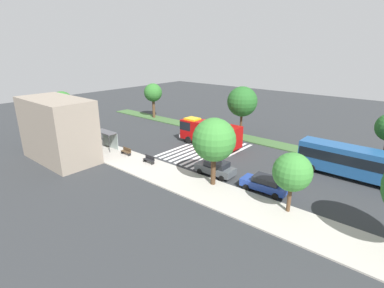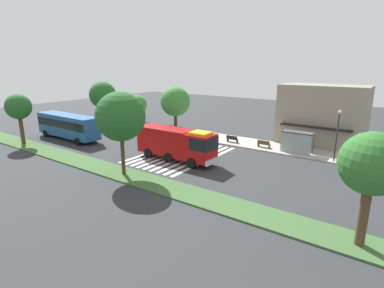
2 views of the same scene
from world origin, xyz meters
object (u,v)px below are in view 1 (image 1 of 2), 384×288
at_px(parked_car_mid, 216,168).
at_px(transit_bus, 354,161).
at_px(sidewalk_tree_center, 214,140).
at_px(sidewalk_tree_west, 292,172).
at_px(parked_car_east, 58,118).
at_px(bench_west_of_shelter, 149,159).
at_px(bench_near_shelter, 126,151).
at_px(sidewalk_tree_east, 62,102).
at_px(street_lamp, 94,119).
at_px(median_tree_center, 153,93).
at_px(fire_truck, 208,132).
at_px(median_tree_west, 242,102).
at_px(bus_stop_shelter, 108,136).
at_px(parked_car_west, 265,184).

xyz_separation_m(parked_car_mid, transit_bus, (-11.79, -8.86, 1.19)).
bearing_deg(sidewalk_tree_center, sidewalk_tree_west, 180.00).
bearing_deg(parked_car_east, bench_west_of_shelter, 178.15).
relative_size(parked_car_mid, bench_near_shelter, 2.83).
xyz_separation_m(parked_car_east, sidewalk_tree_east, (-7.08, 2.20, 4.14)).
relative_size(bench_west_of_shelter, street_lamp, 0.29).
distance_m(bench_near_shelter, median_tree_center, 21.63).
bearing_deg(sidewalk_tree_center, bench_near_shelter, 1.65).
relative_size(fire_truck, parked_car_east, 2.08).
height_order(parked_car_east, median_tree_west, median_tree_west).
height_order(parked_car_east, bench_near_shelter, parked_car_east).
xyz_separation_m(sidewalk_tree_center, median_tree_center, (26.79, -16.38, 0.11)).
bearing_deg(bus_stop_shelter, parked_car_west, -173.46).
xyz_separation_m(parked_car_mid, bench_west_of_shelter, (8.10, 2.60, -0.28)).
bearing_deg(bench_west_of_shelter, parked_car_east, -5.23).
relative_size(bench_near_shelter, median_tree_west, 0.20).
distance_m(bench_near_shelter, median_tree_west, 18.92).
height_order(fire_truck, sidewalk_tree_west, sidewalk_tree_west).
xyz_separation_m(parked_car_west, median_tree_west, (11.45, -14.17, 4.83)).
distance_m(fire_truck, parked_car_mid, 10.34).
distance_m(fire_truck, parked_car_east, 30.54).
distance_m(bench_near_shelter, sidewalk_tree_center, 14.53).
xyz_separation_m(sidewalk_tree_center, median_tree_west, (6.73, -16.38, 0.75)).
relative_size(bus_stop_shelter, sidewalk_tree_center, 0.50).
height_order(street_lamp, sidewalk_tree_east, sidewalk_tree_east).
relative_size(parked_car_mid, sidewalk_tree_west, 0.85).
bearing_deg(parked_car_west, sidewalk_tree_east, 0.64).
bearing_deg(median_tree_center, parked_car_west, 155.78).
distance_m(parked_car_west, transit_bus, 10.65).
distance_m(bench_near_shelter, sidewalk_tree_east, 17.37).
bearing_deg(parked_car_east, median_tree_center, -124.30).
height_order(parked_car_mid, sidewalk_tree_east, sidewalk_tree_east).
height_order(parked_car_east, bus_stop_shelter, bus_stop_shelter).
distance_m(parked_car_east, median_tree_center, 18.39).
bearing_deg(median_tree_west, bench_near_shelter, 66.96).
bearing_deg(bus_stop_shelter, sidewalk_tree_center, -178.76).
height_order(bus_stop_shelter, bench_west_of_shelter, bus_stop_shelter).
bearing_deg(fire_truck, bench_west_of_shelter, 83.52).
distance_m(fire_truck, median_tree_west, 7.65).
relative_size(bus_stop_shelter, bench_near_shelter, 2.19).
xyz_separation_m(street_lamp, median_tree_west, (-15.51, -15.98, 2.23)).
bearing_deg(street_lamp, sidewalk_tree_center, 178.97).
xyz_separation_m(transit_bus, bench_west_of_shelter, (19.89, 11.46, -1.47)).
xyz_separation_m(bench_near_shelter, sidewalk_tree_east, (16.79, -0.40, 4.44)).
relative_size(parked_car_west, median_tree_west, 0.60).
height_order(parked_car_west, bench_near_shelter, parked_car_west).
bearing_deg(bench_west_of_shelter, bus_stop_shelter, -0.08).
bearing_deg(street_lamp, parked_car_west, -176.17).
xyz_separation_m(fire_truck, parked_car_mid, (-6.90, 7.62, -1.14)).
bearing_deg(parked_car_west, parked_car_mid, -2.91).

